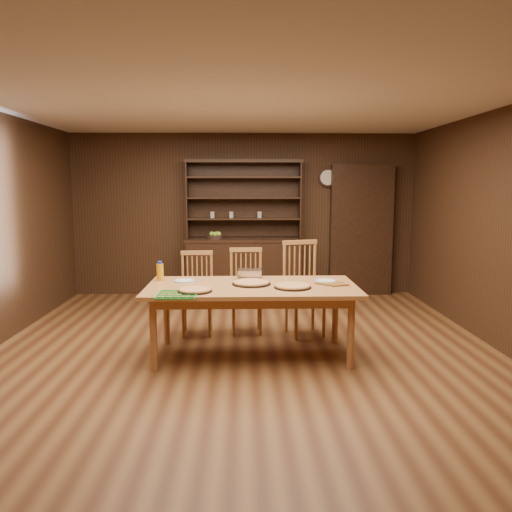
{
  "coord_description": "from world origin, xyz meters",
  "views": [
    {
      "loc": [
        -0.01,
        -5.12,
        1.77
      ],
      "look_at": [
        0.13,
        0.4,
        0.99
      ],
      "focal_mm": 35.0,
      "sensor_mm": 36.0,
      "label": 1
    }
  ],
  "objects_px": {
    "chair_left": "(197,290)",
    "juice_bottle": "(160,272)",
    "chair_center": "(246,288)",
    "chair_right": "(302,285)",
    "china_hutch": "(244,260)",
    "dining_table": "(252,292)"
  },
  "relations": [
    {
      "from": "chair_left",
      "to": "juice_bottle",
      "type": "relative_size",
      "value": 4.68
    },
    {
      "from": "chair_left",
      "to": "juice_bottle",
      "type": "bearing_deg",
      "value": -123.99
    },
    {
      "from": "chair_center",
      "to": "chair_right",
      "type": "height_order",
      "value": "chair_right"
    },
    {
      "from": "china_hutch",
      "to": "chair_left",
      "type": "bearing_deg",
      "value": -106.13
    },
    {
      "from": "china_hutch",
      "to": "chair_right",
      "type": "height_order",
      "value": "china_hutch"
    },
    {
      "from": "dining_table",
      "to": "china_hutch",
      "type": "bearing_deg",
      "value": 91.53
    },
    {
      "from": "china_hutch",
      "to": "juice_bottle",
      "type": "bearing_deg",
      "value": -109.93
    },
    {
      "from": "chair_center",
      "to": "dining_table",
      "type": "bearing_deg",
      "value": -88.57
    },
    {
      "from": "dining_table",
      "to": "juice_bottle",
      "type": "height_order",
      "value": "juice_bottle"
    },
    {
      "from": "chair_left",
      "to": "chair_center",
      "type": "height_order",
      "value": "chair_center"
    },
    {
      "from": "dining_table",
      "to": "chair_right",
      "type": "height_order",
      "value": "chair_right"
    },
    {
      "from": "dining_table",
      "to": "juice_bottle",
      "type": "distance_m",
      "value": 1.05
    },
    {
      "from": "china_hutch",
      "to": "chair_right",
      "type": "relative_size",
      "value": 1.94
    },
    {
      "from": "china_hutch",
      "to": "dining_table",
      "type": "height_order",
      "value": "china_hutch"
    },
    {
      "from": "chair_left",
      "to": "chair_center",
      "type": "relative_size",
      "value": 0.97
    },
    {
      "from": "china_hutch",
      "to": "chair_right",
      "type": "distance_m",
      "value": 2.14
    },
    {
      "from": "dining_table",
      "to": "chair_right",
      "type": "distance_m",
      "value": 1.01
    },
    {
      "from": "chair_center",
      "to": "chair_right",
      "type": "distance_m",
      "value": 0.69
    },
    {
      "from": "juice_bottle",
      "to": "chair_left",
      "type": "bearing_deg",
      "value": 57.97
    },
    {
      "from": "china_hutch",
      "to": "chair_left",
      "type": "distance_m",
      "value": 2.06
    },
    {
      "from": "dining_table",
      "to": "chair_center",
      "type": "height_order",
      "value": "chair_center"
    },
    {
      "from": "chair_center",
      "to": "chair_right",
      "type": "relative_size",
      "value": 0.91
    }
  ]
}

